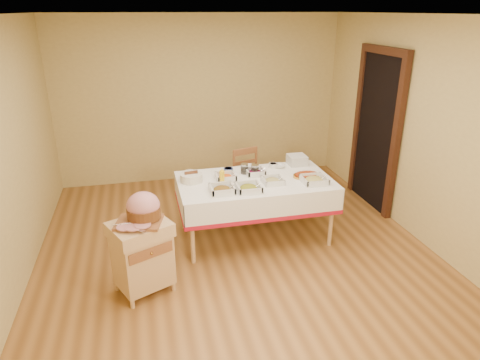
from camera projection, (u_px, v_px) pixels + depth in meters
name	position (u px, v px, depth m)	size (l,w,h in m)	color
room_shell	(236.00, 145.00, 4.54)	(5.00, 5.00, 5.00)	#93602D
doorway	(377.00, 128.00, 5.89)	(0.09, 1.10, 2.20)	black
dining_table	(255.00, 192.00, 5.13)	(1.82, 1.02, 0.76)	tan
butcher_cart	(142.00, 253.00, 4.17)	(0.67, 0.63, 0.76)	tan
dining_chair	(250.00, 182.00, 5.81)	(0.50, 0.48, 0.90)	brown
ham_on_board	(143.00, 209.00, 4.04)	(0.45, 0.43, 0.30)	brown
serving_dish_a	(222.00, 189.00, 4.71)	(0.27, 0.26, 0.12)	silver
serving_dish_b	(249.00, 188.00, 4.76)	(0.26, 0.26, 0.11)	silver
serving_dish_c	(273.00, 181.00, 4.97)	(0.23, 0.23, 0.09)	silver
serving_dish_d	(314.00, 180.00, 4.98)	(0.28, 0.28, 0.11)	silver
serving_dish_e	(226.00, 177.00, 5.06)	(0.24, 0.23, 0.11)	silver
serving_dish_f	(255.00, 172.00, 5.22)	(0.23, 0.22, 0.10)	silver
small_bowl_left	(190.00, 173.00, 5.21)	(0.12, 0.12, 0.05)	silver
small_bowl_mid	(228.00, 170.00, 5.31)	(0.12, 0.12, 0.05)	navy
small_bowl_right	(273.00, 165.00, 5.45)	(0.11, 0.11, 0.06)	silver
bowl_white_imported	(247.00, 167.00, 5.43)	(0.16, 0.16, 0.04)	silver
bowl_small_imported	(279.00, 166.00, 5.46)	(0.14, 0.14, 0.05)	silver
preserve_jar_left	(244.00, 169.00, 5.25)	(0.10, 0.10, 0.12)	silver
preserve_jar_right	(255.00, 170.00, 5.21)	(0.10, 0.10, 0.13)	silver
mustard_bottle	(222.00, 176.00, 4.94)	(0.06, 0.06, 0.19)	yellow
bread_basket	(191.00, 177.00, 5.01)	(0.26, 0.26, 0.12)	silver
plate_stack	(297.00, 160.00, 5.55)	(0.23, 0.23, 0.12)	silver
brass_platter	(306.00, 175.00, 5.15)	(0.33, 0.24, 0.04)	#B38432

